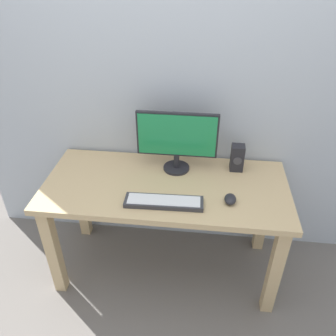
{
  "coord_description": "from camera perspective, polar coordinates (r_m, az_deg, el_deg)",
  "views": [
    {
      "loc": [
        0.21,
        -1.69,
        2.0
      ],
      "look_at": [
        0.02,
        0.0,
        0.87
      ],
      "focal_mm": 36.27,
      "sensor_mm": 36.0,
      "label": 1
    }
  ],
  "objects": [
    {
      "name": "monitor",
      "position": [
        2.14,
        1.52,
        4.96
      ],
      "size": [
        0.51,
        0.17,
        0.4
      ],
      "color": "#232328",
      "rests_on": "desk"
    },
    {
      "name": "keyboard_primary",
      "position": [
        1.95,
        -0.71,
        -5.71
      ],
      "size": [
        0.46,
        0.13,
        0.03
      ],
      "color": "#333338",
      "rests_on": "desk"
    },
    {
      "name": "wall_back",
      "position": [
        2.14,
        0.82,
        20.1
      ],
      "size": [
        2.86,
        0.04,
        3.0
      ],
      "primitive_type": "cube",
      "color": "#B2BCC6",
      "rests_on": "ground_plane"
    },
    {
      "name": "ground_plane",
      "position": [
        2.63,
        -0.34,
        -15.95
      ],
      "size": [
        6.0,
        6.0,
        0.0
      ],
      "primitive_type": "plane",
      "color": "slate"
    },
    {
      "name": "mouse",
      "position": [
        1.99,
        10.42,
        -5.17
      ],
      "size": [
        0.08,
        0.1,
        0.04
      ],
      "primitive_type": "ellipsoid",
      "rotation": [
        0.0,
        0.0,
        -0.09
      ],
      "color": "#232328",
      "rests_on": "desk"
    },
    {
      "name": "desk",
      "position": [
        2.19,
        -0.4,
        -5.23
      ],
      "size": [
        1.52,
        0.68,
        0.75
      ],
      "color": "tan",
      "rests_on": "ground_plane"
    },
    {
      "name": "speaker_right",
      "position": [
        2.24,
        11.55,
        1.7
      ],
      "size": [
        0.08,
        0.08,
        0.18
      ],
      "color": "#232328",
      "rests_on": "desk"
    }
  ]
}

